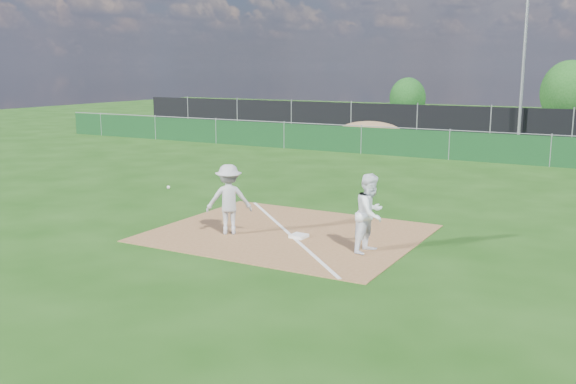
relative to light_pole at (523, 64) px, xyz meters
The scene contains 15 objects.
ground 13.40m from the light_pole, 96.74° to the right, with size 90.00×90.00×0.00m, color #17410E.
infield_dirt 22.11m from the light_pole, 93.95° to the right, with size 6.00×5.00×0.02m, color brown.
foul_line 22.11m from the light_pole, 93.95° to the right, with size 0.08×7.00×0.01m, color white.
green_fence 8.55m from the light_pole, 101.02° to the right, with size 44.00×0.05×1.20m, color #0E3416.
dirt_mound 8.46m from the light_pole, 147.13° to the right, with size 3.38×2.60×1.17m, color olive.
black_fence 3.46m from the light_pole, 168.69° to the left, with size 46.00×0.04×1.80m, color black.
parking_lot 6.80m from the light_pole, 105.80° to the left, with size 46.00×9.00×0.01m, color black.
light_pole is the anchor object (origin of this frame).
first_base 22.33m from the light_pole, 92.79° to the right, with size 0.35×0.35×0.07m, color white.
play_at_first 22.81m from the light_pole, 96.78° to the right, with size 2.29×1.10×1.64m.
runner 22.43m from the light_pole, 88.02° to the right, with size 0.82×0.64×1.69m, color white.
car_left 8.80m from the light_pole, 137.35° to the left, with size 1.76×4.37×1.49m, color #A6A8AE.
car_mid 6.74m from the light_pole, 114.76° to the left, with size 1.43×4.11×1.35m, color black.
tree_left 14.93m from the light_pole, 131.32° to the left, with size 2.62×2.62×3.11m.
tree_mid 11.76m from the light_pole, 84.68° to the left, with size 3.63×3.63×4.31m.
Camera 1 is at (7.13, -11.80, 3.87)m, focal length 40.00 mm.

